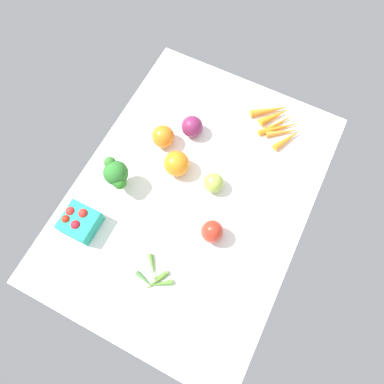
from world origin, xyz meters
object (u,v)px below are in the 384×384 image
object	(u,v)px
bell_pepper_red	(212,232)
carrot_bunch	(279,123)
okra_pile	(154,277)
berry_basket	(80,222)
red_onion_near_basket	(192,127)
broccoli_head	(116,174)
heirloom_tomato_green	(214,183)
heirloom_tomato_orange	(177,164)
bell_pepper_orange	(163,136)

from	to	relation	value
bell_pepper_red	carrot_bunch	world-z (taller)	bell_pepper_red
okra_pile	berry_basket	distance (cm)	29.76
red_onion_near_basket	berry_basket	xyz separation A→B (cm)	(47.38, -16.31, -0.39)
bell_pepper_red	broccoli_head	world-z (taller)	broccoli_head
carrot_bunch	heirloom_tomato_green	bearing A→B (deg)	-17.93
heirloom_tomato_orange	broccoli_head	size ratio (longest dim) A/B	0.72
bell_pepper_red	red_onion_near_basket	distance (cm)	38.94
berry_basket	red_onion_near_basket	bearing A→B (deg)	161.00
red_onion_near_basket	okra_pile	bearing A→B (deg)	14.12
red_onion_near_basket	carrot_bunch	xyz separation A→B (cm)	(-17.07, 26.70, -2.56)
bell_pepper_red	bell_pepper_orange	size ratio (longest dim) A/B	1.10
heirloom_tomato_orange	berry_basket	distance (cm)	36.69
okra_pile	red_onion_near_basket	world-z (taller)	red_onion_near_basket
red_onion_near_basket	heirloom_tomato_green	distance (cm)	22.58
red_onion_near_basket	broccoli_head	world-z (taller)	broccoli_head
heirloom_tomato_orange	bell_pepper_orange	distance (cm)	11.81
broccoli_head	carrot_bunch	xyz separation A→B (cm)	(-46.22, 39.45, -6.53)
okra_pile	bell_pepper_orange	distance (cm)	48.04
heirloom_tomato_orange	carrot_bunch	bearing A→B (deg)	142.96
bell_pepper_orange	carrot_bunch	world-z (taller)	bell_pepper_orange
okra_pile	bell_pepper_orange	xyz separation A→B (cm)	(-43.47, -20.19, 3.17)
bell_pepper_red	red_onion_near_basket	size ratio (longest dim) A/B	1.15
bell_pepper_red	carrot_bunch	bearing A→B (deg)	175.54
bell_pepper_orange	red_onion_near_basket	xyz separation A→B (cm)	(-8.24, 7.18, -0.18)
bell_pepper_orange	heirloom_tomato_green	distance (cm)	24.45
broccoli_head	berry_basket	xyz separation A→B (cm)	(18.24, -3.56, -4.36)
bell_pepper_red	broccoli_head	size ratio (longest dim) A/B	0.72
carrot_bunch	berry_basket	bearing A→B (deg)	-33.71
berry_basket	carrot_bunch	size ratio (longest dim) A/B	0.50
okra_pile	bell_pepper_orange	size ratio (longest dim) A/B	1.47
red_onion_near_basket	heirloom_tomato_green	size ratio (longest dim) A/B	1.12
broccoli_head	carrot_bunch	size ratio (longest dim) A/B	0.58
bell_pepper_red	berry_basket	size ratio (longest dim) A/B	0.83
red_onion_near_basket	heirloom_tomato_green	xyz separation A→B (cm)	(15.89, 16.03, -0.40)
bell_pepper_red	heirloom_tomato_green	bearing A→B (deg)	-156.20
bell_pepper_orange	heirloom_tomato_green	size ratio (longest dim) A/B	1.17
okra_pile	broccoli_head	xyz separation A→B (cm)	(-22.57, -25.76, 6.96)
bell_pepper_red	carrot_bunch	distance (cm)	48.81
heirloom_tomato_green	okra_pile	bearing A→B (deg)	-4.82
red_onion_near_basket	carrot_bunch	world-z (taller)	red_onion_near_basket
bell_pepper_orange	heirloom_tomato_orange	bearing A→B (deg)	51.31
bell_pepper_orange	broccoli_head	bearing A→B (deg)	-14.92
okra_pile	red_onion_near_basket	bearing A→B (deg)	-165.88
bell_pepper_red	heirloom_tomato_green	distance (cm)	17.07
bell_pepper_red	red_onion_near_basket	bearing A→B (deg)	-143.97
heirloom_tomato_orange	carrot_bunch	distance (cm)	41.07
bell_pepper_red	berry_basket	xyz separation A→B (cm)	(15.89, -39.22, -0.98)
bell_pepper_orange	berry_basket	bearing A→B (deg)	-13.13
red_onion_near_basket	berry_basket	distance (cm)	50.11
bell_pepper_red	bell_pepper_orange	distance (cm)	38.03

